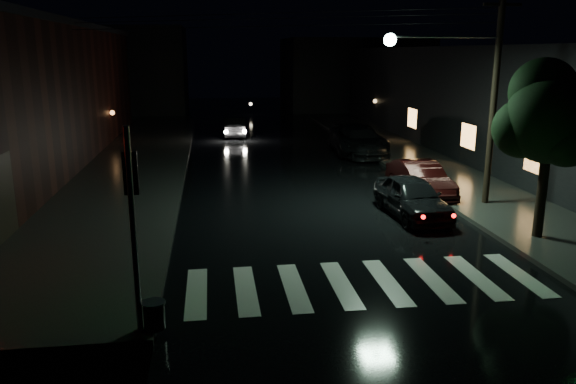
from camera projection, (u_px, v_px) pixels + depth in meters
name	position (u px, v px, depth m)	size (l,w,h in m)	color
ground	(247.00, 298.00, 13.34)	(120.00, 120.00, 0.00)	black
sidewalk_left	(120.00, 176.00, 26.11)	(6.00, 44.00, 0.15)	#282826
sidewalk_right	(428.00, 167.00, 28.09)	(4.00, 44.00, 0.15)	#282826
building_right	(522.00, 100.00, 32.15)	(10.00, 40.00, 6.00)	black
building_far_left	(112.00, 70.00, 54.28)	(14.00, 10.00, 8.00)	black
building_far_right	(354.00, 74.00, 57.58)	(14.00, 10.00, 7.00)	black
crosswalk	(364.00, 283.00, 14.21)	(9.00, 3.00, 0.01)	beige
signal_pole_corner	(144.00, 265.00, 11.27)	(0.68, 0.61, 4.20)	slate
street_tree	(548.00, 120.00, 16.66)	(3.10, 2.90, 5.40)	black
utility_pole	(478.00, 83.00, 20.11)	(4.92, 0.44, 8.00)	black
parked_car_a	(412.00, 197.00, 19.81)	(1.69, 4.21, 1.43)	black
parked_car_b	(420.00, 179.00, 22.67)	(1.49, 4.26, 1.40)	black
parked_car_c	(360.00, 142.00, 31.61)	(2.16, 5.32, 1.54)	black
parked_car_d	(358.00, 139.00, 32.12)	(2.74, 5.94, 1.65)	black
oncoming_car	(235.00, 127.00, 38.73)	(1.40, 4.02, 1.32)	black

